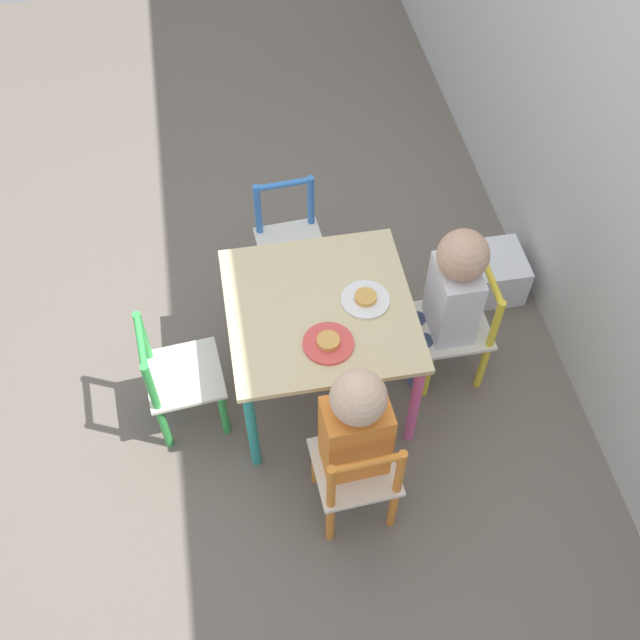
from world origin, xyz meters
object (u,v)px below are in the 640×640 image
(child_back, at_px, (450,295))
(storage_bin, at_px, (489,274))
(plate_back, at_px, (365,299))
(chair_yellow, at_px, (458,327))
(chair_orange, at_px, (357,475))
(plate_right, at_px, (328,343))
(chair_green, at_px, (178,378))
(chair_blue, at_px, (290,245))
(kids_table, at_px, (320,319))
(child_right, at_px, (354,429))

(child_back, height_order, storage_bin, child_back)
(plate_back, bearing_deg, chair_yellow, 89.82)
(chair_orange, height_order, plate_right, same)
(chair_yellow, distance_m, chair_green, 1.03)
(chair_blue, height_order, plate_right, same)
(chair_blue, xyz_separation_m, child_back, (0.51, 0.49, 0.20))
(plate_right, distance_m, storage_bin, 1.01)
(child_back, distance_m, storage_bin, 0.59)
(chair_green, distance_m, storage_bin, 1.35)
(chair_yellow, bearing_deg, kids_table, -90.00)
(chair_yellow, bearing_deg, child_back, -90.00)
(chair_orange, bearing_deg, kids_table, -90.00)
(storage_bin, bearing_deg, plate_back, -60.37)
(kids_table, bearing_deg, storage_bin, 114.46)
(chair_green, bearing_deg, kids_table, -90.00)
(chair_green, height_order, child_right, child_right)
(chair_yellow, xyz_separation_m, chair_blue, (-0.51, -0.55, 0.00))
(child_right, bearing_deg, plate_right, -88.31)
(chair_orange, xyz_separation_m, plate_back, (-0.51, 0.13, 0.24))
(plate_back, relative_size, storage_bin, 0.61)
(chair_orange, distance_m, chair_yellow, 0.70)
(chair_orange, distance_m, chair_blue, 1.03)
(chair_orange, distance_m, plate_back, 0.58)
(chair_green, relative_size, plate_back, 3.09)
(chair_green, bearing_deg, plate_back, -91.18)
(kids_table, height_order, chair_yellow, chair_yellow)
(chair_orange, height_order, chair_yellow, same)
(chair_green, relative_size, child_back, 0.69)
(chair_blue, bearing_deg, plate_right, -90.82)
(plate_back, height_order, storage_bin, plate_back)
(chair_yellow, xyz_separation_m, child_back, (-0.00, -0.06, 0.20))
(child_right, xyz_separation_m, plate_right, (-0.30, -0.03, 0.05))
(storage_bin, bearing_deg, child_back, -42.21)
(chair_orange, height_order, chair_blue, same)
(storage_bin, bearing_deg, plate_right, -56.77)
(kids_table, distance_m, plate_back, 0.17)
(kids_table, bearing_deg, chair_green, -84.89)
(chair_yellow, bearing_deg, chair_orange, -43.31)
(chair_blue, height_order, child_right, child_right)
(chair_orange, distance_m, child_right, 0.20)
(chair_yellow, distance_m, child_back, 0.21)
(kids_table, relative_size, chair_yellow, 1.23)
(chair_green, relative_size, plate_right, 3.06)
(child_right, relative_size, plate_back, 4.48)
(chair_orange, bearing_deg, plate_right, -88.60)
(chair_orange, distance_m, storage_bin, 1.15)
(kids_table, height_order, chair_blue, chair_blue)
(chair_yellow, distance_m, chair_blue, 0.75)
(chair_orange, bearing_deg, plate_back, -107.05)
(chair_green, distance_m, chair_blue, 0.74)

